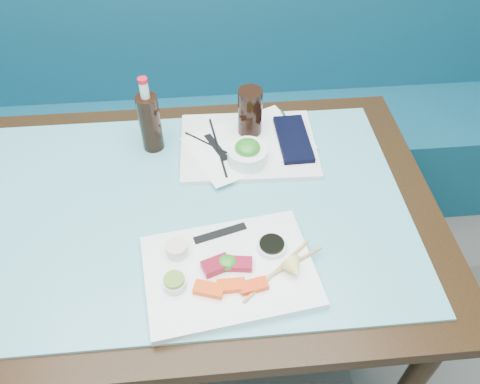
{
  "coord_description": "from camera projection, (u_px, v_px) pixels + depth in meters",
  "views": [
    {
      "loc": [
        0.1,
        0.62,
        1.69
      ],
      "look_at": [
        0.17,
        1.45,
        0.8
      ],
      "focal_mm": 35.0,
      "sensor_mm": 36.0,
      "label": 1
    }
  ],
  "objects": [
    {
      "name": "booth_bench",
      "position": [
        185.0,
        123.0,
        2.09
      ],
      "size": [
        3.0,
        0.56,
        1.17
      ],
      "color": "navy",
      "rests_on": "ground"
    },
    {
      "name": "dining_table",
      "position": [
        179.0,
        229.0,
        1.3
      ],
      "size": [
        1.4,
        0.9,
        0.75
      ],
      "color": "black",
      "rests_on": "ground"
    },
    {
      "name": "glass_top",
      "position": [
        176.0,
        208.0,
        1.24
      ],
      "size": [
        1.22,
        0.76,
        0.01
      ],
      "primitive_type": "cube",
      "color": "#58A6B1",
      "rests_on": "dining_table"
    },
    {
      "name": "sashimi_plate",
      "position": [
        230.0,
        271.0,
        1.09
      ],
      "size": [
        0.42,
        0.33,
        0.02
      ],
      "primitive_type": "cube",
      "rotation": [
        0.0,
        0.0,
        0.14
      ],
      "color": "white",
      "rests_on": "glass_top"
    },
    {
      "name": "salmon_left",
      "position": [
        209.0,
        289.0,
        1.03
      ],
      "size": [
        0.07,
        0.05,
        0.02
      ],
      "primitive_type": "cube",
      "rotation": [
        0.0,
        0.0,
        -0.32
      ],
      "color": "#FF460A",
      "rests_on": "sashimi_plate"
    },
    {
      "name": "salmon_mid",
      "position": [
        231.0,
        286.0,
        1.04
      ],
      "size": [
        0.07,
        0.03,
        0.02
      ],
      "primitive_type": "cube",
      "rotation": [
        0.0,
        0.0,
        0.01
      ],
      "color": "#FF400A",
      "rests_on": "sashimi_plate"
    },
    {
      "name": "salmon_right",
      "position": [
        254.0,
        286.0,
        1.04
      ],
      "size": [
        0.07,
        0.04,
        0.02
      ],
      "primitive_type": "cube",
      "rotation": [
        0.0,
        0.0,
        0.21
      ],
      "color": "#FF3A0A",
      "rests_on": "sashimi_plate"
    },
    {
      "name": "tuna_left",
      "position": [
        216.0,
        265.0,
        1.08
      ],
      "size": [
        0.07,
        0.06,
        0.02
      ],
      "primitive_type": "cube",
      "rotation": [
        0.0,
        0.0,
        0.35
      ],
      "color": "maroon",
      "rests_on": "sashimi_plate"
    },
    {
      "name": "tuna_right",
      "position": [
        240.0,
        264.0,
        1.08
      ],
      "size": [
        0.06,
        0.04,
        0.02
      ],
      "primitive_type": "cube",
      "rotation": [
        0.0,
        0.0,
        -0.14
      ],
      "color": "maroon",
      "rests_on": "sashimi_plate"
    },
    {
      "name": "seaweed_garnish",
      "position": [
        227.0,
        262.0,
        1.08
      ],
      "size": [
        0.05,
        0.05,
        0.03
      ],
      "primitive_type": "ellipsoid",
      "rotation": [
        0.0,
        0.0,
        0.14
      ],
      "color": "#27821E",
      "rests_on": "sashimi_plate"
    },
    {
      "name": "ramekin_wasabi",
      "position": [
        175.0,
        283.0,
        1.04
      ],
      "size": [
        0.06,
        0.06,
        0.02
      ],
      "primitive_type": "cylinder",
      "rotation": [
        0.0,
        0.0,
        0.06
      ],
      "color": "white",
      "rests_on": "sashimi_plate"
    },
    {
      "name": "wasabi_fill",
      "position": [
        174.0,
        280.0,
        1.03
      ],
      "size": [
        0.06,
        0.06,
        0.01
      ],
      "primitive_type": "cylinder",
      "rotation": [
        0.0,
        0.0,
        -0.41
      ],
      "color": "olive",
      "rests_on": "ramekin_wasabi"
    },
    {
      "name": "ramekin_ginger",
      "position": [
        177.0,
        251.0,
        1.1
      ],
      "size": [
        0.05,
        0.05,
        0.02
      ],
      "primitive_type": "cylinder",
      "rotation": [
        0.0,
        0.0,
        -0.01
      ],
      "color": "silver",
      "rests_on": "sashimi_plate"
    },
    {
      "name": "ginger_fill",
      "position": [
        176.0,
        247.0,
        1.09
      ],
      "size": [
        0.07,
        0.07,
        0.01
      ],
      "primitive_type": "cylinder",
      "rotation": [
        0.0,
        0.0,
        -0.32
      ],
      "color": "beige",
      "rests_on": "ramekin_ginger"
    },
    {
      "name": "soy_dish",
      "position": [
        272.0,
        246.0,
        1.12
      ],
      "size": [
        0.09,
        0.09,
        0.01
      ],
      "primitive_type": "cylinder",
      "rotation": [
        0.0,
        0.0,
        0.37
      ],
      "color": "white",
      "rests_on": "sashimi_plate"
    },
    {
      "name": "soy_fill",
      "position": [
        272.0,
        244.0,
        1.11
      ],
      "size": [
        0.06,
        0.06,
        0.01
      ],
      "primitive_type": "cylinder",
      "rotation": [
        0.0,
        0.0,
        -0.06
      ],
      "color": "black",
      "rests_on": "soy_dish"
    },
    {
      "name": "lemon_wedge",
      "position": [
        294.0,
        269.0,
        1.05
      ],
      "size": [
        0.06,
        0.05,
        0.05
      ],
      "primitive_type": "cone",
      "rotation": [
        1.57,
        0.0,
        0.32
      ],
      "color": "#FFF278",
      "rests_on": "sashimi_plate"
    },
    {
      "name": "chopstick_sleeve",
      "position": [
        220.0,
        233.0,
        1.15
      ],
      "size": [
        0.13,
        0.06,
        0.0
      ],
      "primitive_type": "cube",
      "rotation": [
        0.0,
        0.0,
        0.28
      ],
      "color": "black",
      "rests_on": "sashimi_plate"
    },
    {
      "name": "wooden_chopstick_a",
      "position": [
        278.0,
        270.0,
        1.07
      ],
      "size": [
        0.18,
        0.16,
        0.01
      ],
      "primitive_type": "cylinder",
      "rotation": [
        1.57,
        0.0,
        -0.85
      ],
      "color": "tan",
      "rests_on": "sashimi_plate"
    },
    {
      "name": "wooden_chopstick_b",
      "position": [
        282.0,
        269.0,
        1.08
      ],
      "size": [
        0.21,
        0.11,
        0.01
      ],
      "primitive_type": "cylinder",
      "rotation": [
        1.57,
        0.0,
        -1.1
      ],
      "color": "tan",
      "rests_on": "sashimi_plate"
    },
    {
      "name": "serving_tray",
      "position": [
        248.0,
        145.0,
        1.4
      ],
      "size": [
        0.41,
        0.31,
        0.01
      ],
      "primitive_type": "cube",
      "rotation": [
        0.0,
        0.0,
        -0.03
      ],
      "color": "white",
      "rests_on": "glass_top"
    },
    {
      "name": "paper_placemat",
      "position": [
        248.0,
        143.0,
        1.39
      ],
      "size": [
        0.41,
        0.36,
        0.0
      ],
      "primitive_type": "cube",
      "rotation": [
        0.0,
        0.0,
        0.42
      ],
      "color": "white",
      "rests_on": "serving_tray"
    },
    {
      "name": "seaweed_bowl",
      "position": [
        247.0,
        155.0,
        1.32
      ],
      "size": [
        0.12,
        0.12,
        0.05
      ],
      "primitive_type": "cylinder",
      "rotation": [
        0.0,
        0.0,
        0.03
      ],
      "color": "white",
      "rests_on": "serving_tray"
    },
    {
      "name": "seaweed_salad",
      "position": [
        248.0,
        147.0,
        1.3
      ],
      "size": [
        0.08,
        0.08,
        0.04
      ],
      "primitive_type": "ellipsoid",
      "rotation": [
        0.0,
        0.0,
        0.13
      ],
      "color": "#267D1D",
      "rests_on": "seaweed_bowl"
    },
    {
      "name": "cola_glass",
      "position": [
        250.0,
        112.0,
        1.37
      ],
      "size": [
        0.09,
        0.09,
        0.15
      ],
      "primitive_type": "cylinder",
      "rotation": [
        0.0,
        0.0,
        -0.4
      ],
      "color": "black",
      "rests_on": "serving_tray"
    },
    {
      "name": "navy_pouch",
      "position": [
        293.0,
        139.0,
        1.39
      ],
      "size": [
        0.09,
        0.21,
        0.02
      ],
      "primitive_type": "cube",
      "rotation": [
        0.0,
        0.0,
        0.02
      ],
      "color": "black",
      "rests_on": "serving_tray"
    },
    {
      "name": "fork",
      "position": [
        286.0,
        118.0,
        1.47
      ],
      "size": [
        0.03,
        0.08,
        0.01
      ],
      "primitive_type": "cylinder",
      "rotation": [
        1.57,
        0.0,
        0.2
      ],
      "color": "silver",
      "rests_on": "serving_tray"
    },
    {
      "name": "black_chopstick_a",
      "position": [
        215.0,
        147.0,
        1.37
      ],
      "size": [
        0.18,
        0.15,
        0.01
      ],
      "primitive_type": "cylinder",
      "rotation": [
        1.57,
        0.0,
        0.86
      ],
      "color": "black",
      "rests_on": "serving_tray"
    },
    {
      "name": "black_chopstick_b",
      "position": [
        218.0,
        147.0,
        1.37
      ],
      "size": [
        0.04,
        0.26,
        0.01
      ],
      "primitive_type": "cylinder",
      "rotation": [
        1.57,
        0.0,
        0.13
      ],
      "color": "black",
      "rests_on": "serving_tray"
    },
    {
      "name": "tray_sleeve",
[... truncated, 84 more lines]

